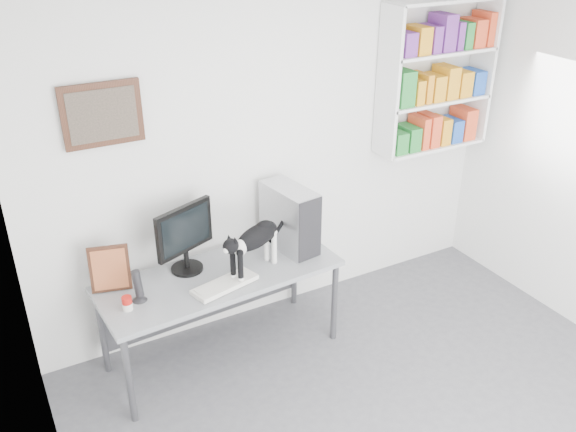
{
  "coord_description": "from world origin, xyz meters",
  "views": [
    {
      "loc": [
        -2.07,
        -1.94,
        3.09
      ],
      "look_at": [
        -0.17,
        1.53,
        1.09
      ],
      "focal_mm": 38.0,
      "sensor_mm": 36.0,
      "label": 1
    }
  ],
  "objects_px": {
    "soup_can": "(127,303)",
    "cat": "(255,249)",
    "bookshelf": "(437,76)",
    "monitor": "(185,238)",
    "pc_tower": "(290,218)",
    "leaning_print": "(110,268)",
    "desk": "(223,315)",
    "keyboard": "(225,284)",
    "speaker": "(138,285)"
  },
  "relations": [
    {
      "from": "desk",
      "to": "keyboard",
      "type": "height_order",
      "value": "keyboard"
    },
    {
      "from": "bookshelf",
      "to": "cat",
      "type": "height_order",
      "value": "bookshelf"
    },
    {
      "from": "soup_can",
      "to": "cat",
      "type": "relative_size",
      "value": 0.16
    },
    {
      "from": "bookshelf",
      "to": "cat",
      "type": "bearing_deg",
      "value": -168.96
    },
    {
      "from": "keyboard",
      "to": "cat",
      "type": "height_order",
      "value": "cat"
    },
    {
      "from": "leaning_print",
      "to": "soup_can",
      "type": "bearing_deg",
      "value": -70.46
    },
    {
      "from": "keyboard",
      "to": "soup_can",
      "type": "xyz_separation_m",
      "value": [
        -0.67,
        0.06,
        0.03
      ]
    },
    {
      "from": "cat",
      "to": "pc_tower",
      "type": "bearing_deg",
      "value": 3.35
    },
    {
      "from": "bookshelf",
      "to": "soup_can",
      "type": "height_order",
      "value": "bookshelf"
    },
    {
      "from": "speaker",
      "to": "monitor",
      "type": "bearing_deg",
      "value": 11.55
    },
    {
      "from": "keyboard",
      "to": "bookshelf",
      "type": "bearing_deg",
      "value": -1.47
    },
    {
      "from": "speaker",
      "to": "bookshelf",
      "type": "bearing_deg",
      "value": -8.91
    },
    {
      "from": "bookshelf",
      "to": "desk",
      "type": "height_order",
      "value": "bookshelf"
    },
    {
      "from": "monitor",
      "to": "keyboard",
      "type": "relative_size",
      "value": 1.11
    },
    {
      "from": "pc_tower",
      "to": "desk",
      "type": "bearing_deg",
      "value": -178.3
    },
    {
      "from": "monitor",
      "to": "speaker",
      "type": "bearing_deg",
      "value": -174.91
    },
    {
      "from": "speaker",
      "to": "desk",
      "type": "bearing_deg",
      "value": -11.08
    },
    {
      "from": "desk",
      "to": "monitor",
      "type": "bearing_deg",
      "value": 135.17
    },
    {
      "from": "soup_can",
      "to": "cat",
      "type": "distance_m",
      "value": 0.96
    },
    {
      "from": "keyboard",
      "to": "pc_tower",
      "type": "relative_size",
      "value": 0.95
    },
    {
      "from": "bookshelf",
      "to": "cat",
      "type": "xyz_separation_m",
      "value": [
        -1.86,
        -0.36,
        -0.94
      ]
    },
    {
      "from": "desk",
      "to": "leaning_print",
      "type": "distance_m",
      "value": 0.92
    },
    {
      "from": "pc_tower",
      "to": "soup_can",
      "type": "distance_m",
      "value": 1.37
    },
    {
      "from": "monitor",
      "to": "speaker",
      "type": "xyz_separation_m",
      "value": [
        -0.42,
        -0.21,
        -0.14
      ]
    },
    {
      "from": "monitor",
      "to": "pc_tower",
      "type": "distance_m",
      "value": 0.82
    },
    {
      "from": "bookshelf",
      "to": "monitor",
      "type": "bearing_deg",
      "value": -177.35
    },
    {
      "from": "cat",
      "to": "monitor",
      "type": "bearing_deg",
      "value": 125.34
    },
    {
      "from": "leaning_print",
      "to": "keyboard",
      "type": "bearing_deg",
      "value": -12.24
    },
    {
      "from": "bookshelf",
      "to": "leaning_print",
      "type": "height_order",
      "value": "bookshelf"
    },
    {
      "from": "pc_tower",
      "to": "cat",
      "type": "distance_m",
      "value": 0.44
    },
    {
      "from": "cat",
      "to": "desk",
      "type": "bearing_deg",
      "value": 135.57
    },
    {
      "from": "keyboard",
      "to": "soup_can",
      "type": "relative_size",
      "value": 4.8
    },
    {
      "from": "desk",
      "to": "speaker",
      "type": "bearing_deg",
      "value": -178.91
    },
    {
      "from": "leaning_print",
      "to": "monitor",
      "type": "bearing_deg",
      "value": 13.2
    },
    {
      "from": "desk",
      "to": "soup_can",
      "type": "relative_size",
      "value": 17.77
    },
    {
      "from": "keyboard",
      "to": "desk",
      "type": "bearing_deg",
      "value": 64.76
    },
    {
      "from": "speaker",
      "to": "cat",
      "type": "distance_m",
      "value": 0.85
    },
    {
      "from": "keyboard",
      "to": "leaning_print",
      "type": "xyz_separation_m",
      "value": [
        -0.69,
        0.35,
        0.15
      ]
    },
    {
      "from": "bookshelf",
      "to": "leaning_print",
      "type": "relative_size",
      "value": 3.68
    },
    {
      "from": "bookshelf",
      "to": "leaning_print",
      "type": "bearing_deg",
      "value": -178.14
    },
    {
      "from": "desk",
      "to": "soup_can",
      "type": "height_order",
      "value": "soup_can"
    },
    {
      "from": "pc_tower",
      "to": "soup_can",
      "type": "xyz_separation_m",
      "value": [
        -1.34,
        -0.23,
        -0.2
      ]
    },
    {
      "from": "speaker",
      "to": "leaning_print",
      "type": "height_order",
      "value": "leaning_print"
    },
    {
      "from": "monitor",
      "to": "leaning_print",
      "type": "xyz_separation_m",
      "value": [
        -0.54,
        0.01,
        -0.09
      ]
    },
    {
      "from": "desk",
      "to": "leaning_print",
      "type": "relative_size",
      "value": 5.19
    },
    {
      "from": "keyboard",
      "to": "leaning_print",
      "type": "distance_m",
      "value": 0.79
    },
    {
      "from": "monitor",
      "to": "pc_tower",
      "type": "height_order",
      "value": "monitor"
    },
    {
      "from": "pc_tower",
      "to": "speaker",
      "type": "distance_m",
      "value": 1.26
    },
    {
      "from": "monitor",
      "to": "soup_can",
      "type": "relative_size",
      "value": 5.32
    },
    {
      "from": "keyboard",
      "to": "speaker",
      "type": "height_order",
      "value": "speaker"
    }
  ]
}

